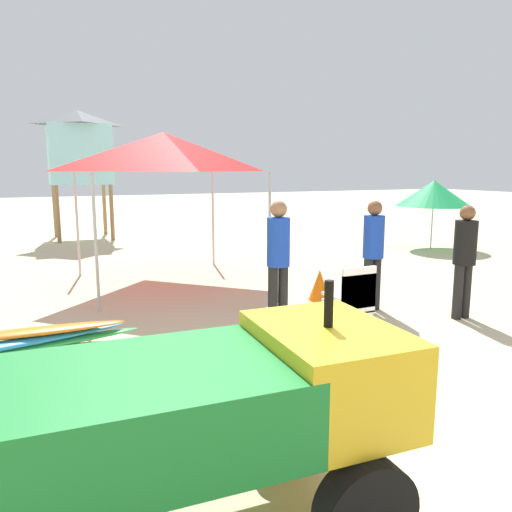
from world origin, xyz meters
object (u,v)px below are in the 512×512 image
at_px(lifeguard_tower, 79,147).
at_px(lifeguard_near_left, 373,248).
at_px(lifeguard_far_right, 278,254).
at_px(utility_cart, 206,410).
at_px(lifeguard_near_center, 465,254).
at_px(stacked_plastic_chairs, 352,298).
at_px(surfboard_pile, 22,347).
at_px(popup_canopy, 164,152).
at_px(traffic_cone_far, 320,285).
at_px(beach_umbrella_far, 434,193).

bearing_deg(lifeguard_tower, lifeguard_near_left, -73.05).
distance_m(lifeguard_far_right, lifeguard_tower, 10.91).
distance_m(utility_cart, lifeguard_near_center, 5.55).
bearing_deg(stacked_plastic_chairs, surfboard_pile, 164.72).
distance_m(utility_cart, stacked_plastic_chairs, 3.61).
height_order(popup_canopy, traffic_cone_far, popup_canopy).
distance_m(surfboard_pile, popup_canopy, 4.79).
xyz_separation_m(surfboard_pile, lifeguard_tower, (1.77, 10.73, 2.65)).
height_order(utility_cart, lifeguard_tower, lifeguard_tower).
relative_size(utility_cart, traffic_cone_far, 4.95).
relative_size(surfboard_pile, popup_canopy, 0.91).
height_order(beach_umbrella_far, traffic_cone_far, beach_umbrella_far).
bearing_deg(lifeguard_near_left, beach_umbrella_far, 39.07).
xyz_separation_m(popup_canopy, lifeguard_tower, (-0.79, 7.39, 0.36)).
bearing_deg(popup_canopy, lifeguard_near_left, -52.47).
bearing_deg(lifeguard_near_center, lifeguard_far_right, 162.60).
bearing_deg(utility_cart, surfboard_pile, 107.01).
bearing_deg(traffic_cone_far, lifeguard_tower, 106.00).
relative_size(lifeguard_near_center, beach_umbrella_far, 0.83).
bearing_deg(traffic_cone_far, stacked_plastic_chairs, -111.27).
distance_m(utility_cart, lifeguard_near_left, 5.32).
relative_size(utility_cart, beach_umbrella_far, 1.29).
distance_m(surfboard_pile, lifeguard_tower, 11.20).
bearing_deg(beach_umbrella_far, utility_cart, -139.60).
xyz_separation_m(utility_cart, stacked_plastic_chairs, (2.72, 2.36, -0.18)).
distance_m(surfboard_pile, beach_umbrella_far, 11.39).
xyz_separation_m(lifeguard_far_right, lifeguard_tower, (-1.52, 10.65, 1.84)).
bearing_deg(utility_cart, lifeguard_tower, 87.04).
xyz_separation_m(utility_cart, surfboard_pile, (-1.04, 3.39, -0.58)).
bearing_deg(lifeguard_tower, utility_cart, -92.96).
bearing_deg(traffic_cone_far, utility_cart, -128.56).
bearing_deg(lifeguard_tower, popup_canopy, -83.93).
bearing_deg(stacked_plastic_chairs, lifeguard_near_left, 44.47).
bearing_deg(traffic_cone_far, beach_umbrella_far, 31.26).
xyz_separation_m(lifeguard_far_right, traffic_cone_far, (1.26, 0.94, -0.76)).
xyz_separation_m(lifeguard_near_center, traffic_cone_far, (-1.36, 1.76, -0.70)).
height_order(stacked_plastic_chairs, traffic_cone_far, stacked_plastic_chairs).
relative_size(stacked_plastic_chairs, popup_canopy, 0.34).
bearing_deg(popup_canopy, lifeguard_tower, 96.07).
height_order(lifeguard_near_left, lifeguard_tower, lifeguard_tower).
distance_m(lifeguard_near_left, beach_umbrella_far, 6.95).
bearing_deg(traffic_cone_far, popup_canopy, 130.69).
bearing_deg(popup_canopy, surfboard_pile, -127.37).
bearing_deg(beach_umbrella_far, lifeguard_near_center, -130.08).
height_order(stacked_plastic_chairs, lifeguard_near_center, lifeguard_near_center).
distance_m(stacked_plastic_chairs, lifeguard_near_left, 1.76).
height_order(lifeguard_near_left, beach_umbrella_far, beach_umbrella_far).
bearing_deg(lifeguard_far_right, popup_canopy, 102.69).
relative_size(utility_cart, lifeguard_near_left, 1.52).
height_order(lifeguard_far_right, traffic_cone_far, lifeguard_far_right).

